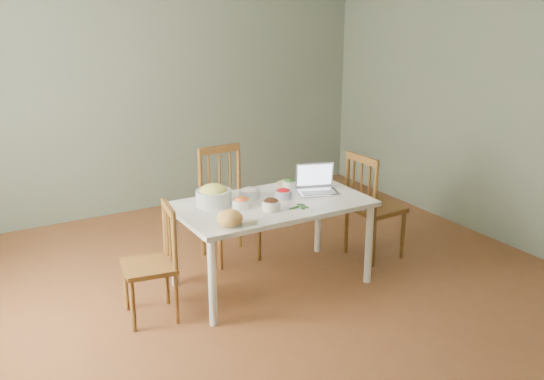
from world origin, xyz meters
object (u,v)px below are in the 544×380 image
chair_far (230,205)px  dining_table (272,244)px  bread_boule (230,218)px  laptop (318,180)px  chair_right (376,205)px  chair_left (149,263)px  bowl_squash (214,195)px

chair_far → dining_table: bearing=-85.0°
bread_boule → laptop: bearing=17.8°
dining_table → chair_far: 0.66m
chair_far → chair_right: size_ratio=1.03×
chair_left → laptop: laptop is taller
chair_right → dining_table: bearing=88.7°
dining_table → chair_right: (1.09, 0.04, 0.13)m
chair_far → bowl_squash: size_ratio=3.57×
chair_right → laptop: bearing=89.5°
dining_table → chair_left: 1.05m
dining_table → bread_boule: 0.74m
bowl_squash → laptop: (0.87, -0.16, 0.03)m
dining_table → laptop: laptop is taller
chair_right → bread_boule: bearing=98.8°
chair_far → bread_boule: bearing=-116.7°
chair_right → laptop: chair_right is taller
dining_table → chair_far: chair_far is taller
chair_left → bowl_squash: (0.62, 0.19, 0.36)m
bread_boule → laptop: size_ratio=0.58×
bread_boule → bowl_squash: 0.48m
dining_table → laptop: (0.44, 0.01, 0.47)m
chair_left → chair_right: (2.14, 0.06, 0.05)m
dining_table → chair_right: bearing=1.8°
chair_left → bread_boule: 0.68m
dining_table → chair_left: chair_left is taller
dining_table → laptop: 0.65m
chair_far → laptop: bearing=-51.9°
bread_boule → laptop: laptop is taller
chair_left → bowl_squash: bowl_squash is taller
chair_right → laptop: (-0.65, -0.03, 0.34)m
dining_table → chair_far: size_ratio=1.52×
bowl_squash → bread_boule: bearing=-101.3°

